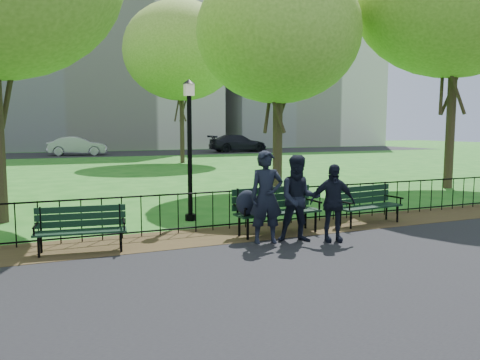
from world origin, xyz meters
name	(u,v)px	position (x,y,z in m)	size (l,w,h in m)	color
ground	(296,247)	(0.00, 0.00, 0.00)	(120.00, 120.00, 0.00)	#1E651A
asphalt_path	(428,310)	(0.00, -3.40, 0.01)	(60.00, 9.20, 0.01)	black
dirt_strip	(263,231)	(0.00, 1.50, 0.01)	(60.00, 1.60, 0.01)	#332815
far_street	(99,154)	(0.00, 35.00, 0.01)	(70.00, 9.00, 0.01)	black
iron_fence	(253,206)	(0.00, 2.00, 0.50)	(24.06, 0.06, 1.00)	black
apartment_mid	(101,13)	(2.00, 48.00, 15.00)	(24.00, 15.00, 30.00)	#BAB7AA
apartment_east	(290,54)	(26.00, 48.00, 12.00)	(20.00, 15.00, 24.00)	silver
park_bench_main	(262,204)	(-0.21, 1.09, 0.70)	(2.04, 0.72, 1.10)	black
park_bench_left_a	(81,224)	(-3.86, 1.24, 0.53)	(1.68, 0.69, 0.93)	black
park_bench_right_a	(367,201)	(2.66, 1.29, 0.57)	(1.80, 0.76, 0.99)	black
lamppost	(190,145)	(-1.12, 3.36, 1.90)	(0.31, 0.31, 3.48)	black
tree_near_e	(279,33)	(3.39, 7.39, 5.63)	(5.82, 5.82, 8.12)	#2D2116
tree_far_e	(181,51)	(3.94, 22.12, 7.20)	(7.44, 7.44, 10.37)	#2D2116
person_left	(266,197)	(-0.38, 0.52, 0.94)	(0.67, 0.44, 1.85)	black
person_mid	(299,199)	(0.27, 0.36, 0.89)	(0.85, 0.45, 1.76)	black
person_right	(333,203)	(0.92, 0.14, 0.80)	(0.93, 0.38, 1.58)	black
sedan_silver	(78,146)	(-1.88, 33.51, 0.79)	(1.65, 4.74, 1.56)	#95979B
sedan_dark	(238,143)	(12.65, 33.61, 0.83)	(2.28, 5.61, 1.63)	black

